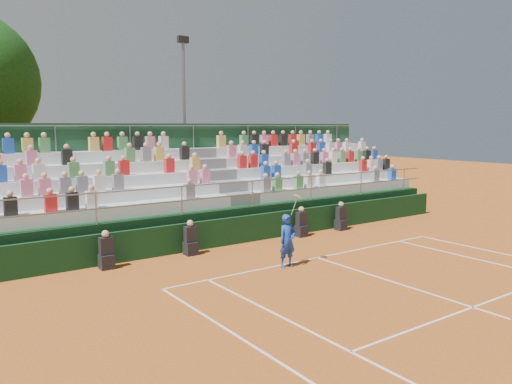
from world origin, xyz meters
TOP-DOWN VIEW (x-y plane):
  - ground at (0.00, 0.00)m, footprint 90.00×90.00m
  - courtside_wall at (0.00, 3.20)m, footprint 20.00×0.15m
  - line_officials at (-0.97, 2.75)m, footprint 10.24×0.40m
  - grandstand at (-0.00, 6.44)m, footprint 20.00×5.20m
  - tennis_player at (-1.47, -0.26)m, footprint 0.83×0.39m
  - floodlight_mast at (1.62, 12.48)m, footprint 0.60×0.25m

SIDE VIEW (x-z plane):
  - ground at x=0.00m, z-range 0.00..0.00m
  - line_officials at x=-0.97m, z-range -0.12..1.07m
  - courtside_wall at x=0.00m, z-range 0.00..1.00m
  - tennis_player at x=-1.47m, z-range -0.28..1.93m
  - grandstand at x=0.00m, z-range -1.11..3.29m
  - floodlight_mast at x=1.62m, z-range 0.69..9.66m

